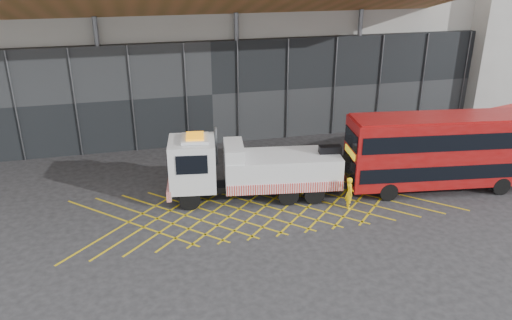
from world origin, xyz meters
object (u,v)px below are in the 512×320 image
object	(u,v)px
bus_second	(486,142)
worker	(349,193)
bus_towed	(443,149)
recovery_truck	(248,168)

from	to	relation	value
bus_second	worker	size ratio (longest dim) A/B	5.46
bus_towed	bus_second	xyz separation A→B (m)	(4.12, 1.28, -0.37)
bus_towed	bus_second	distance (m)	4.33
recovery_truck	bus_towed	distance (m)	12.26
recovery_truck	worker	world-z (taller)	recovery_truck
bus_second	recovery_truck	bearing A→B (deg)	163.51
worker	bus_towed	bearing A→B (deg)	-69.11
recovery_truck	bus_second	bearing A→B (deg)	6.58
recovery_truck	bus_towed	size ratio (longest dim) A/B	1.01
recovery_truck	worker	size ratio (longest dim) A/B	6.35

